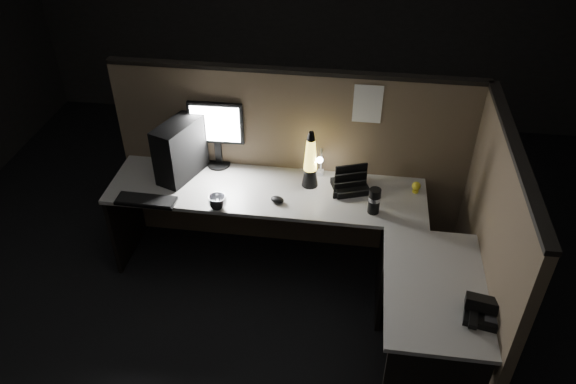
# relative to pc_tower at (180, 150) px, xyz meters

# --- Properties ---
(floor) EXTENTS (6.00, 6.00, 0.00)m
(floor) POSITION_rel_pc_tower_xyz_m (0.80, -0.70, -0.95)
(floor) COLOR black
(floor) RESTS_ON ground
(room_shell) EXTENTS (6.00, 6.00, 6.00)m
(room_shell) POSITION_rel_pc_tower_xyz_m (0.80, -0.70, 0.67)
(room_shell) COLOR silver
(room_shell) RESTS_ON ground
(partition_back) EXTENTS (2.66, 0.06, 1.50)m
(partition_back) POSITION_rel_pc_tower_xyz_m (0.80, 0.23, -0.20)
(partition_back) COLOR brown
(partition_back) RESTS_ON ground
(partition_right) EXTENTS (0.06, 1.66, 1.50)m
(partition_right) POSITION_rel_pc_tower_xyz_m (2.13, -0.60, -0.20)
(partition_right) COLOR brown
(partition_right) RESTS_ON ground
(desk) EXTENTS (2.60, 1.60, 0.73)m
(desk) POSITION_rel_pc_tower_xyz_m (0.98, -0.45, -0.37)
(desk) COLOR #B5B2AB
(desk) RESTS_ON ground
(pc_tower) EXTENTS (0.32, 0.46, 0.44)m
(pc_tower) POSITION_rel_pc_tower_xyz_m (0.00, 0.00, 0.00)
(pc_tower) COLOR black
(pc_tower) RESTS_ON desk
(monitor) EXTENTS (0.41, 0.17, 0.52)m
(monitor) POSITION_rel_pc_tower_xyz_m (0.23, 0.18, 0.10)
(monitor) COLOR black
(monitor) RESTS_ON desk
(keyboard) EXTENTS (0.43, 0.15, 0.02)m
(keyboard) POSITION_rel_pc_tower_xyz_m (-0.16, -0.36, -0.21)
(keyboard) COLOR black
(keyboard) RESTS_ON desk
(mouse) EXTENTS (0.11, 0.10, 0.04)m
(mouse) POSITION_rel_pc_tower_xyz_m (0.75, -0.24, -0.20)
(mouse) COLOR black
(mouse) RESTS_ON desk
(clip_lamp) EXTENTS (0.05, 0.19, 0.24)m
(clip_lamp) POSITION_rel_pc_tower_xyz_m (1.02, 0.08, -0.08)
(clip_lamp) COLOR white
(clip_lamp) RESTS_ON desk
(organizer) EXTENTS (0.30, 0.28, 0.18)m
(organizer) POSITION_rel_pc_tower_xyz_m (1.25, -0.00, -0.18)
(organizer) COLOR black
(organizer) RESTS_ON desk
(lava_lamp) EXTENTS (0.12, 0.12, 0.45)m
(lava_lamp) POSITION_rel_pc_tower_xyz_m (0.95, -0.00, -0.03)
(lava_lamp) COLOR black
(lava_lamp) RESTS_ON desk
(travel_mug) EXTENTS (0.08, 0.08, 0.19)m
(travel_mug) POSITION_rel_pc_tower_xyz_m (1.42, -0.26, -0.12)
(travel_mug) COLOR black
(travel_mug) RESTS_ON desk
(steel_mug) EXTENTS (0.16, 0.16, 0.10)m
(steel_mug) POSITION_rel_pc_tower_xyz_m (0.35, -0.36, -0.17)
(steel_mug) COLOR silver
(steel_mug) RESTS_ON desk
(figurine) EXTENTS (0.06, 0.06, 0.06)m
(figurine) POSITION_rel_pc_tower_xyz_m (1.72, 0.02, -0.16)
(figurine) COLOR yellow
(figurine) RESTS_ON desk
(pinned_paper) EXTENTS (0.20, 0.00, 0.29)m
(pinned_paper) POSITION_rel_pc_tower_xyz_m (1.32, 0.19, 0.37)
(pinned_paper) COLOR white
(pinned_paper) RESTS_ON partition_back
(desk_phone) EXTENTS (0.24, 0.24, 0.12)m
(desk_phone) POSITION_rel_pc_tower_xyz_m (2.03, -1.11, -0.17)
(desk_phone) COLOR black
(desk_phone) RESTS_ON desk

